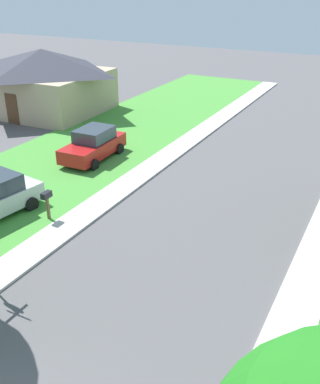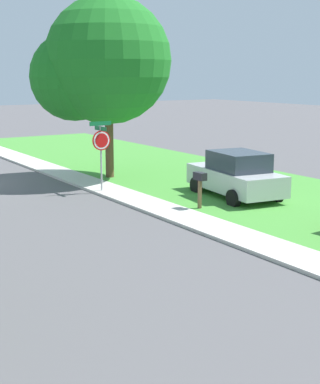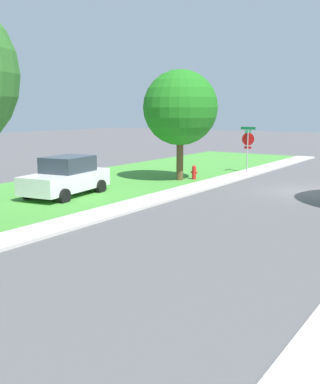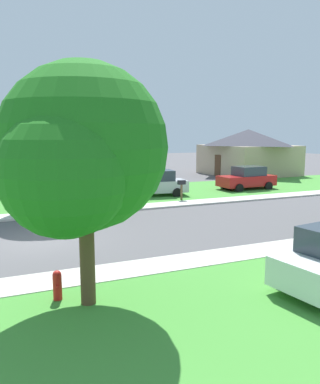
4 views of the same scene
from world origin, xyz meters
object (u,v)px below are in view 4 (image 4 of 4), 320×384
object	(u,v)px
car_silver_behind_trees	(155,183)
tree_across_right	(60,119)
tree_sidewalk_far	(80,153)
house_left_setback	(248,151)
fire_hydrant	(57,286)
mailbox	(182,185)
car_red_driveway_right	(247,178)
stop_sign_far_corner	(120,176)

from	to	relation	value
car_silver_behind_trees	tree_across_right	xyz separation A→B (m)	(2.30, -6.39, 4.05)
tree_sidewalk_far	house_left_setback	xyz separation A→B (m)	(-23.89, 21.84, -1.35)
car_silver_behind_trees	house_left_setback	bearing A→B (deg)	123.05
tree_across_right	house_left_setback	size ratio (longest dim) A/B	0.84
tree_sidewalk_far	tree_across_right	distance (m)	12.63
tree_sidewalk_far	car_silver_behind_trees	bearing A→B (deg)	152.00
car_silver_behind_trees	tree_across_right	distance (m)	7.91
tree_sidewalk_far	house_left_setback	world-z (taller)	tree_sidewalk_far
tree_sidewalk_far	fire_hydrant	distance (m)	3.41
fire_hydrant	mailbox	distance (m)	14.98
tree_sidewalk_far	mailbox	bearing A→B (deg)	145.12
fire_hydrant	mailbox	xyz separation A→B (m)	(-11.79, 9.23, 0.57)
car_red_driveway_right	house_left_setback	bearing A→B (deg)	144.08
tree_sidewalk_far	fire_hydrant	world-z (taller)	tree_sidewalk_far
fire_hydrant	car_silver_behind_trees	bearing A→B (deg)	149.23
car_silver_behind_trees	fire_hydrant	distance (m)	16.38
car_red_driveway_right	fire_hydrant	distance (m)	21.27
car_red_driveway_right	tree_across_right	xyz separation A→B (m)	(2.41, -13.86, 4.05)
tree_across_right	mailbox	xyz separation A→B (m)	(-0.01, 7.24, -3.91)
car_silver_behind_trees	tree_sidewalk_far	bearing A→B (deg)	-28.00
car_red_driveway_right	mailbox	distance (m)	7.04
stop_sign_far_corner	mailbox	distance (m)	4.72
fire_hydrant	stop_sign_far_corner	bearing A→B (deg)	155.07
stop_sign_far_corner	car_red_driveway_right	bearing A→B (deg)	109.11
stop_sign_far_corner	car_silver_behind_trees	size ratio (longest dim) A/B	0.62
car_red_driveway_right	stop_sign_far_corner	bearing A→B (deg)	-70.89
tree_across_right	house_left_setback	xyz separation A→B (m)	(-11.39, 20.37, -2.54)
car_silver_behind_trees	mailbox	size ratio (longest dim) A/B	3.44
car_red_driveway_right	tree_across_right	bearing A→B (deg)	-80.15
stop_sign_far_corner	fire_hydrant	world-z (taller)	stop_sign_far_corner
tree_sidewalk_far	stop_sign_far_corner	bearing A→B (deg)	158.77
car_silver_behind_trees	mailbox	bearing A→B (deg)	20.44
fire_hydrant	car_red_driveway_right	bearing A→B (deg)	131.83
car_red_driveway_right	tree_sidewalk_far	xyz separation A→B (m)	(14.90, -15.33, 2.85)
tree_sidewalk_far	mailbox	world-z (taller)	tree_sidewalk_far
tree_sidewalk_far	fire_hydrant	xyz separation A→B (m)	(-0.72, -0.51, -3.29)
tree_sidewalk_far	house_left_setback	bearing A→B (deg)	137.56
car_red_driveway_right	tree_across_right	distance (m)	14.63
tree_across_right	mailbox	world-z (taller)	tree_across_right
stop_sign_far_corner	house_left_setback	bearing A→B (deg)	126.14
stop_sign_far_corner	mailbox	bearing A→B (deg)	107.95
car_silver_behind_trees	tree_across_right	bearing A→B (deg)	-70.21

